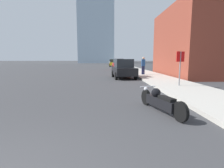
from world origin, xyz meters
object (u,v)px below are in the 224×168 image
at_px(parked_car_black, 124,69).
at_px(parked_car_red, 118,64).
at_px(parked_car_yellow, 114,63).
at_px(stop_sign, 180,62).
at_px(motorcycle, 160,101).
at_px(parked_car_white, 112,62).
at_px(pedestrian, 143,65).

relative_size(parked_car_black, parked_car_red, 0.87).
distance_m(parked_car_yellow, stop_sign, 31.15).
distance_m(motorcycle, stop_sign, 5.56).
bearing_deg(motorcycle, parked_car_white, 74.19).
height_order(parked_car_red, parked_car_white, parked_car_red).
bearing_deg(motorcycle, stop_sign, 45.16).
xyz_separation_m(parked_car_yellow, parked_car_white, (-0.11, 10.22, 0.00)).
height_order(parked_car_black, parked_car_white, parked_car_black).
distance_m(parked_car_black, stop_sign, 6.30).
xyz_separation_m(parked_car_black, parked_car_red, (0.36, 12.70, 0.06)).
bearing_deg(parked_car_white, parked_car_red, -89.30).
relative_size(motorcycle, parked_car_red, 0.54).
height_order(parked_car_yellow, stop_sign, stop_sign).
xyz_separation_m(parked_car_red, parked_car_yellow, (-0.17, 12.74, -0.04)).
height_order(parked_car_yellow, pedestrian, pedestrian).
xyz_separation_m(parked_car_red, stop_sign, (2.45, -18.30, 0.63)).
distance_m(parked_car_red, pedestrian, 10.61).
distance_m(parked_car_white, pedestrian, 33.47).
xyz_separation_m(motorcycle, parked_car_yellow, (0.01, 35.80, 0.50)).
xyz_separation_m(parked_car_yellow, pedestrian, (2.08, -23.18, 0.23)).
relative_size(parked_car_yellow, stop_sign, 2.11).
xyz_separation_m(parked_car_white, stop_sign, (2.73, -41.26, 0.66)).
bearing_deg(parked_car_white, parked_car_black, -90.13).
xyz_separation_m(parked_car_black, stop_sign, (2.81, -5.59, 0.68)).
xyz_separation_m(stop_sign, pedestrian, (-0.54, 7.86, -0.44)).
relative_size(parked_car_red, parked_car_yellow, 1.05).
distance_m(parked_car_yellow, parked_car_white, 10.22).
relative_size(parked_car_yellow, pedestrian, 2.35).
bearing_deg(parked_car_black, parked_car_yellow, 84.69).
height_order(parked_car_red, pedestrian, pedestrian).
bearing_deg(parked_car_white, pedestrian, -86.24).
bearing_deg(pedestrian, stop_sign, -86.07).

